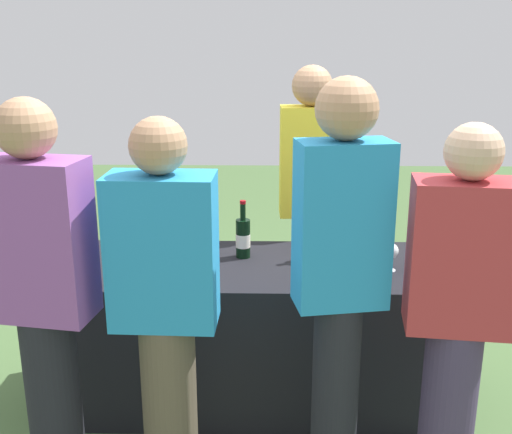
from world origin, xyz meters
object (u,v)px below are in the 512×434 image
wine_glass_0 (152,250)px  guest_1 (165,306)px  guest_0 (43,295)px  guest_2 (340,276)px  server_pouring (309,196)px  wine_glass_3 (391,252)px  ice_bucket (369,241)px  wine_bottle_3 (316,240)px  wine_bottle_0 (184,233)px  guest_3 (458,311)px  wine_bottle_2 (243,238)px  wine_glass_1 (314,259)px  wine_bottle_1 (203,233)px  wine_glass_2 (366,257)px

wine_glass_0 → guest_1: size_ratio=0.09×
wine_glass_0 → guest_0: bearing=-112.9°
guest_0 → guest_2: bearing=12.2°
server_pouring → guest_2: bearing=90.3°
wine_glass_3 → ice_bucket: ice_bucket is taller
wine_bottle_3 → guest_1: (-0.64, -0.82, 0.00)m
wine_bottle_0 → guest_1: size_ratio=0.19×
wine_glass_0 → guest_0: (-0.29, -0.69, 0.06)m
guest_3 → wine_bottle_2: bearing=142.2°
wine_bottle_0 → guest_0: guest_0 is taller
wine_glass_1 → ice_bucket: (0.30, 0.27, -0.00)m
wine_bottle_0 → wine_glass_1: 0.75m
wine_bottle_1 → wine_bottle_3: 0.59m
wine_glass_3 → server_pouring: 0.75m
wine_glass_3 → wine_bottle_1: bearing=165.9°
guest_1 → guest_3: guest_1 is taller
wine_bottle_0 → wine_glass_0: size_ratio=2.19×
server_pouring → guest_1: server_pouring is taller
guest_0 → guest_3: 1.59m
guest_0 → guest_1: (0.47, 0.02, -0.05)m
wine_bottle_0 → server_pouring: 0.81m
guest_0 → guest_2: (1.14, 0.06, 0.06)m
guest_0 → wine_glass_0: bearing=76.3°
wine_bottle_0 → wine_glass_1: (0.66, -0.36, -0.01)m
wine_bottle_0 → wine_bottle_1: 0.10m
wine_glass_2 → server_pouring: 0.76m
wine_bottle_3 → server_pouring: size_ratio=0.18×
wine_bottle_3 → wine_glass_0: wine_bottle_3 is taller
wine_glass_1 → guest_0: (-1.08, -0.57, 0.06)m
wine_bottle_3 → guest_1: size_ratio=0.19×
wine_bottle_2 → wine_bottle_0: bearing=169.8°
wine_glass_0 → guest_1: 0.70m
wine_glass_0 → server_pouring: size_ratio=0.08×
wine_glass_1 → wine_bottle_3: bearing=84.6°
guest_1 → guest_3: bearing=1.9°
wine_bottle_1 → guest_2: (0.62, -0.87, 0.11)m
ice_bucket → guest_0: bearing=-148.8°
wine_glass_2 → guest_2: guest_2 is taller
wine_bottle_2 → ice_bucket: 0.65m
wine_bottle_3 → server_pouring: bearing=90.3°
wine_glass_3 → guest_2: (-0.32, -0.63, 0.12)m
wine_glass_0 → ice_bucket: bearing=7.7°
guest_3 → wine_bottle_1: bearing=146.6°
wine_glass_3 → guest_3: guest_3 is taller
guest_1 → guest_2: bearing=5.5°
wine_bottle_3 → guest_1: bearing=-128.0°
wine_bottle_1 → ice_bucket: wine_bottle_1 is taller
wine_bottle_3 → wine_glass_3: 0.39m
wine_glass_3 → guest_0: 1.62m
wine_glass_0 → guest_1: bearing=-75.3°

